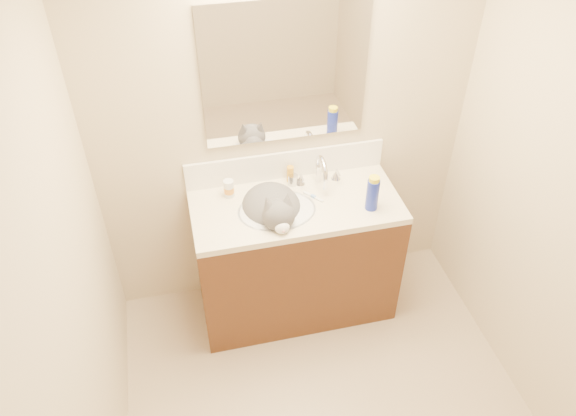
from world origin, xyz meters
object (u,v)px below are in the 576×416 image
faucet (321,173)px  spray_can (372,195)px  basin (277,219)px  vanity_cabinet (296,259)px  cat (273,210)px  amber_bottle (290,174)px  pill_bottle (229,188)px  silver_jar (293,180)px

faucet → spray_can: 0.35m
basin → spray_can: 0.56m
vanity_cabinet → spray_can: spray_can is taller
cat → spray_can: size_ratio=2.55×
vanity_cabinet → amber_bottle: amber_bottle is taller
pill_bottle → amber_bottle: 0.38m
silver_jar → amber_bottle: bearing=102.0°
vanity_cabinet → faucet: (0.18, 0.14, 0.54)m
basin → amber_bottle: bearing=61.1°
silver_jar → amber_bottle: amber_bottle is taller
pill_bottle → spray_can: bearing=-21.0°
cat → amber_bottle: 0.28m
vanity_cabinet → cat: (-0.14, -0.01, 0.44)m
faucet → silver_jar: 0.17m
faucet → cat: size_ratio=0.58×
cat → amber_bottle: cat is taller
basin → pill_bottle: pill_bottle is taller
vanity_cabinet → basin: basin is taller
faucet → pill_bottle: size_ratio=2.60×
faucet → cat: bearing=-155.2°
silver_jar → faucet: bearing=-16.0°
pill_bottle → amber_bottle: bearing=8.7°
amber_bottle → silver_jar: bearing=-78.0°
silver_jar → amber_bottle: (-0.01, 0.04, 0.02)m
cat → pill_bottle: size_ratio=4.51×
amber_bottle → spray_can: (0.39, -0.35, 0.04)m
vanity_cabinet → amber_bottle: (0.02, 0.22, 0.50)m
cat → silver_jar: 0.25m
faucet → spray_can: (0.22, -0.27, 0.01)m
spray_can → vanity_cabinet: bearing=161.7°
basin → spray_can: spray_can is taller
basin → cat: bearing=130.3°
vanity_cabinet → silver_jar: silver_jar is taller
vanity_cabinet → cat: bearing=-176.0°
faucet → cat: faucet is taller
pill_bottle → cat: bearing=-37.2°
cat → silver_jar: cat is taller
vanity_cabinet → faucet: 0.58m
vanity_cabinet → pill_bottle: (-0.36, 0.16, 0.50)m
vanity_cabinet → silver_jar: (0.02, 0.18, 0.48)m
pill_bottle → spray_can: spray_can is taller
faucet → amber_bottle: bearing=153.9°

